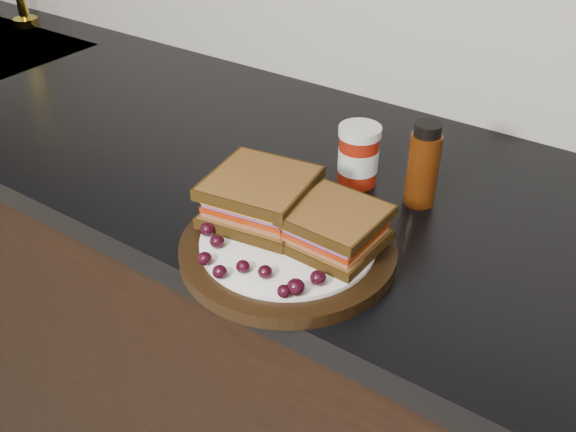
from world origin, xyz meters
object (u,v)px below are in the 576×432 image
plate (288,249)px  oil_bottle (423,164)px  sandwich_left (260,197)px  condiment_jar (358,155)px

plate → oil_bottle: oil_bottle is taller
sandwich_left → condiment_jar: bearing=67.8°
condiment_jar → oil_bottle: size_ratio=0.74×
sandwich_left → condiment_jar: 0.19m
plate → sandwich_left: sandwich_left is taller
plate → oil_bottle: bearing=67.9°
plate → oil_bottle: size_ratio=2.23×
plate → sandwich_left: 0.08m
plate → sandwich_left: size_ratio=2.15×
sandwich_left → condiment_jar: size_ratio=1.40×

